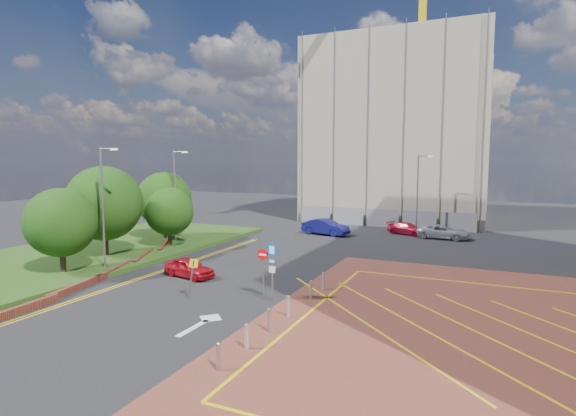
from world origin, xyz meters
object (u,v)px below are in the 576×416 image
Objects in this scene: sign_cluster at (269,264)px; warning_sign at (192,274)px; car_silver_back at (443,232)px; car_red_back at (407,229)px; lamp_back at (418,190)px; car_red_left at (189,268)px; tree_c at (169,212)px; tree_b at (104,203)px; tree_d at (164,199)px; car_blue_back at (325,227)px; tree_a at (61,223)px; lamp_left_far at (175,192)px; lamp_left_near at (103,203)px.

sign_cluster reaches higher than warning_sign.
warning_sign reaches higher than car_silver_back.
warning_sign is 27.42m from car_red_back.
car_red_left is (-10.59, -24.81, -3.75)m from lamp_back.
sign_cluster is (-3.78, -27.02, -2.41)m from lamp_back.
warning_sign reaches higher than car_red_left.
tree_c is at bearing 146.84° from sign_cluster.
warning_sign reaches higher than car_red_back.
tree_d is at bearing 97.13° from tree_b.
car_blue_back is 8.29m from car_red_back.
tree_a is at bearing 176.68° from warning_sign.
tree_a is at bearing -87.99° from lamp_left_far.
lamp_left_near is at bearing 51.70° from tree_a.
lamp_left_far reaches higher than tree_d.
tree_b is 0.84× the size of lamp_left_near.
tree_b is 4.32m from lamp_left_near.
lamp_left_near is at bearing 163.71° from warning_sign.
tree_a is 13.24m from tree_d.
tree_a is 0.80× the size of tree_b.
car_silver_back reaches higher than car_red_left.
tree_b reaches higher than car_silver_back.
car_red_back is at bearing -53.56° from car_blue_back.
tree_a is 0.68× the size of lamp_left_far.
tree_d is 1.48× the size of car_red_back.
tree_a reaches higher than sign_cluster.
tree_d is (-2.50, 13.00, 0.37)m from tree_a.
warning_sign is at bearing -49.08° from lamp_left_far.
tree_b is at bearing 154.96° from warning_sign.
lamp_back reaches higher than tree_b.
tree_c is at bearing 153.01° from car_red_back.
car_red_left is (5.91, 1.19, -4.05)m from lamp_left_near.
tree_c is 25.19m from lamp_back.
tree_d is 14.38m from car_red_left.
tree_c is at bearing -134.32° from lamp_back.
tree_c is 4.30m from tree_d.
lamp_left_near is 1.68× the size of car_silver_back.
tree_a is 1.14× the size of car_silver_back.
tree_c is 15.72m from car_blue_back.
lamp_left_far is (1.08, 7.00, 0.42)m from tree_b.
tree_b is 2.11× the size of sign_cluster.
lamp_left_near is 10.20m from lamp_left_far.
tree_c is 0.81× the size of tree_d.
tree_a reaches higher than car_blue_back.
car_red_left is at bearing -176.34° from car_blue_back.
tree_a is at bearing -128.30° from lamp_left_near.
tree_c is 0.61× the size of lamp_left_near.
car_silver_back is (19.37, 22.77, -4.00)m from lamp_left_near.
car_blue_back is at bearing 4.39° from car_red_left.
lamp_left_far is 15.14m from car_blue_back.
sign_cluster reaches higher than car_blue_back.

